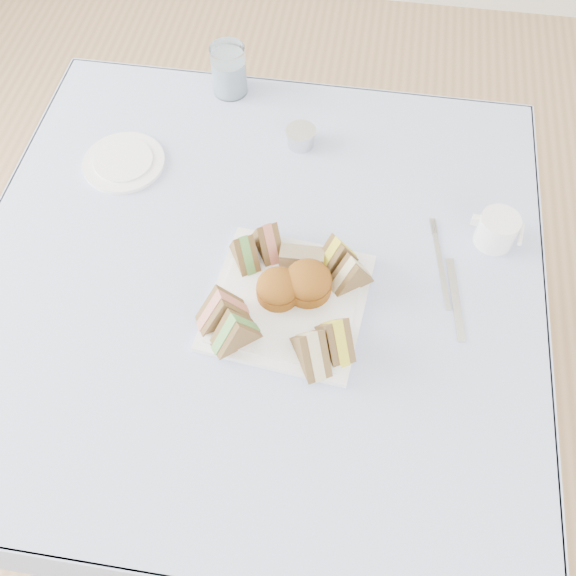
# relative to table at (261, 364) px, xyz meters

# --- Properties ---
(floor) EXTENTS (4.00, 4.00, 0.00)m
(floor) POSITION_rel_table_xyz_m (0.00, 0.00, -0.37)
(floor) COLOR #9E7751
(floor) RESTS_ON ground
(table) EXTENTS (0.90, 0.90, 0.74)m
(table) POSITION_rel_table_xyz_m (0.00, 0.00, 0.00)
(table) COLOR brown
(table) RESTS_ON floor
(tablecloth) EXTENTS (1.02, 1.02, 0.01)m
(tablecloth) POSITION_rel_table_xyz_m (0.00, 0.00, 0.37)
(tablecloth) COLOR #BFCEFD
(tablecloth) RESTS_ON table
(serving_plate) EXTENTS (0.28, 0.28, 0.01)m
(serving_plate) POSITION_rel_table_xyz_m (0.07, -0.06, 0.38)
(serving_plate) COLOR white
(serving_plate) RESTS_ON tablecloth
(sandwich_fl_a) EXTENTS (0.10, 0.08, 0.08)m
(sandwich_fl_a) POSITION_rel_table_xyz_m (-0.03, -0.11, 0.43)
(sandwich_fl_a) COLOR brown
(sandwich_fl_a) RESTS_ON serving_plate
(sandwich_fl_b) EXTENTS (0.09, 0.08, 0.07)m
(sandwich_fl_b) POSITION_rel_table_xyz_m (-0.00, -0.14, 0.43)
(sandwich_fl_b) COLOR brown
(sandwich_fl_b) RESTS_ON serving_plate
(sandwich_fr_a) EXTENTS (0.08, 0.09, 0.08)m
(sandwich_fr_a) POSITION_rel_table_xyz_m (0.16, -0.13, 0.43)
(sandwich_fr_a) COLOR brown
(sandwich_fr_a) RESTS_ON serving_plate
(sandwich_fr_b) EXTENTS (0.08, 0.10, 0.08)m
(sandwich_fr_b) POSITION_rel_table_xyz_m (0.12, -0.16, 0.43)
(sandwich_fr_b) COLOR brown
(sandwich_fr_b) RESTS_ON serving_plate
(sandwich_bl_a) EXTENTS (0.07, 0.08, 0.07)m
(sandwich_bl_a) POSITION_rel_table_xyz_m (-0.02, 0.01, 0.42)
(sandwich_bl_a) COLOR brown
(sandwich_bl_a) RESTS_ON serving_plate
(sandwich_bl_b) EXTENTS (0.07, 0.09, 0.07)m
(sandwich_bl_b) POSITION_rel_table_xyz_m (0.02, 0.04, 0.42)
(sandwich_bl_b) COLOR brown
(sandwich_bl_b) RESTS_ON serving_plate
(sandwich_br_a) EXTENTS (0.08, 0.08, 0.07)m
(sandwich_br_a) POSITION_rel_table_xyz_m (0.17, -0.00, 0.42)
(sandwich_br_a) COLOR brown
(sandwich_br_a) RESTS_ON serving_plate
(sandwich_br_b) EXTENTS (0.08, 0.08, 0.07)m
(sandwich_br_b) POSITION_rel_table_xyz_m (0.14, 0.03, 0.42)
(sandwich_br_b) COLOR brown
(sandwich_br_b) RESTS_ON serving_plate
(scone_left) EXTENTS (0.07, 0.07, 0.05)m
(scone_left) POSITION_rel_table_xyz_m (0.05, -0.05, 0.41)
(scone_left) COLOR #A1511E
(scone_left) RESTS_ON serving_plate
(scone_right) EXTENTS (0.09, 0.09, 0.05)m
(scone_right) POSITION_rel_table_xyz_m (0.10, -0.03, 0.42)
(scone_right) COLOR #A1511E
(scone_right) RESTS_ON serving_plate
(pastry_slice) EXTENTS (0.08, 0.03, 0.04)m
(pastry_slice) POSITION_rel_table_xyz_m (0.08, 0.02, 0.41)
(pastry_slice) COLOR tan
(pastry_slice) RESTS_ON serving_plate
(side_plate) EXTENTS (0.21, 0.21, 0.01)m
(side_plate) POSITION_rel_table_xyz_m (-0.30, 0.21, 0.38)
(side_plate) COLOR white
(side_plate) RESTS_ON tablecloth
(water_glass) EXTENTS (0.08, 0.08, 0.11)m
(water_glass) POSITION_rel_table_xyz_m (-0.14, 0.46, 0.43)
(water_glass) COLOR white
(water_glass) RESTS_ON tablecloth
(tea_strainer) EXTENTS (0.07, 0.07, 0.03)m
(tea_strainer) POSITION_rel_table_xyz_m (0.04, 0.32, 0.39)
(tea_strainer) COLOR silver
(tea_strainer) RESTS_ON tablecloth
(knife) EXTENTS (0.04, 0.17, 0.00)m
(knife) POSITION_rel_table_xyz_m (0.35, -0.00, 0.38)
(knife) COLOR silver
(knife) RESTS_ON tablecloth
(fork) EXTENTS (0.04, 0.16, 0.00)m
(fork) POSITION_rel_table_xyz_m (0.33, 0.05, 0.38)
(fork) COLOR silver
(fork) RESTS_ON tablecloth
(creamer_jug) EXTENTS (0.08, 0.08, 0.06)m
(creamer_jug) POSITION_rel_table_xyz_m (0.42, 0.13, 0.41)
(creamer_jug) COLOR white
(creamer_jug) RESTS_ON tablecloth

